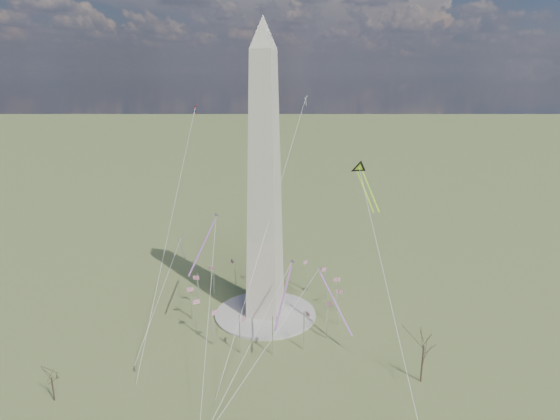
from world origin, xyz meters
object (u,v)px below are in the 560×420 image
(kite_delta_black, at_px, (360,171))
(washington_monument, at_px, (264,184))
(tree_near, at_px, (424,343))
(person_west, at_px, (134,369))

(kite_delta_black, bearing_deg, washington_monument, -10.03)
(tree_near, distance_m, kite_delta_black, 59.19)
(washington_monument, height_order, tree_near, washington_monument)
(washington_monument, bearing_deg, tree_near, -25.44)
(washington_monument, xyz_separation_m, person_west, (-26.17, -43.67, -47.12))
(washington_monument, bearing_deg, person_west, -120.94)
(washington_monument, height_order, person_west, washington_monument)
(kite_delta_black, bearing_deg, tree_near, 93.49)
(person_west, xyz_separation_m, kite_delta_black, (56.39, 54.43, 51.27))
(washington_monument, bearing_deg, kite_delta_black, 19.61)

